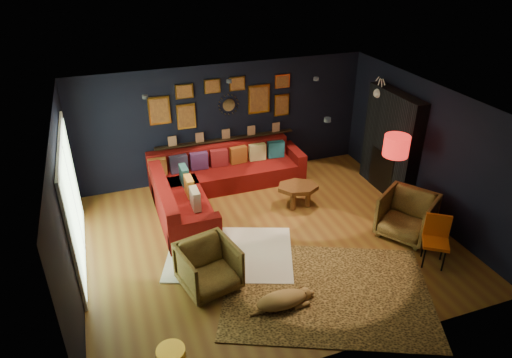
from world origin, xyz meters
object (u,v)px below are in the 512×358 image
object	(u,v)px
coffee_table	(298,189)
sectional	(210,185)
dog	(282,298)
orange_chair	(436,236)
armchair_left	(209,265)
armchair_right	(407,214)
pouf	(184,209)
floor_lamp	(396,149)

from	to	relation	value
coffee_table	sectional	bearing A→B (deg)	151.24
sectional	dog	bearing A→B (deg)	-87.06
sectional	orange_chair	bearing A→B (deg)	-47.80
armchair_left	orange_chair	world-z (taller)	orange_chair
armchair_right	orange_chair	world-z (taller)	armchair_right
orange_chair	armchair_left	bearing A→B (deg)	-154.64
pouf	armchair_left	size ratio (longest dim) A/B	0.56
armchair_right	dog	xyz separation A→B (m)	(-2.88, -0.99, -0.27)
coffee_table	dog	xyz separation A→B (m)	(-1.43, -2.62, -0.19)
floor_lamp	sectional	bearing A→B (deg)	149.17
armchair_right	dog	bearing A→B (deg)	-105.34
pouf	armchair_right	xyz separation A→B (m)	(3.75, -1.97, 0.28)
orange_chair	dog	xyz separation A→B (m)	(-2.86, -0.16, -0.33)
dog	pouf	bearing A→B (deg)	105.93
coffee_table	armchair_right	bearing A→B (deg)	-48.49
armchair_right	orange_chair	bearing A→B (deg)	-36.12
sectional	dog	xyz separation A→B (m)	(0.18, -3.51, -0.13)
coffee_table	orange_chair	size ratio (longest dim) A/B	1.12
orange_chair	coffee_table	bearing A→B (deg)	155.17
sectional	dog	world-z (taller)	sectional
orange_chair	floor_lamp	distance (m)	1.76
pouf	orange_chair	size ratio (longest dim) A/B	0.55
sectional	armchair_right	size ratio (longest dim) A/B	3.68
armchair_right	armchair_left	bearing A→B (deg)	-121.58
sectional	floor_lamp	xyz separation A→B (m)	(3.11, -1.86, 1.14)
pouf	floor_lamp	bearing A→B (deg)	-18.94
floor_lamp	dog	distance (m)	3.60
armchair_left	dog	size ratio (longest dim) A/B	0.79
dog	coffee_table	bearing A→B (deg)	60.95
coffee_table	dog	distance (m)	3.00
sectional	armchair_left	size ratio (longest dim) A/B	3.95
sectional	floor_lamp	world-z (taller)	floor_lamp
armchair_right	dog	distance (m)	3.06
coffee_table	orange_chair	distance (m)	2.85
armchair_left	dog	bearing A→B (deg)	-54.86
orange_chair	floor_lamp	world-z (taller)	floor_lamp
floor_lamp	dog	bearing A→B (deg)	-150.61
sectional	armchair_right	xyz separation A→B (m)	(3.06, -2.52, 0.14)
floor_lamp	armchair_right	bearing A→B (deg)	-94.29
pouf	armchair_right	distance (m)	4.24
armchair_left	floor_lamp	xyz separation A→B (m)	(3.84, 0.84, 1.03)
armchair_left	sectional	bearing A→B (deg)	61.89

